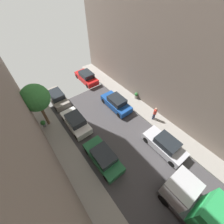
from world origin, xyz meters
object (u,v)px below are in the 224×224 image
at_px(parked_car_right_3, 116,103).
at_px(pedestrian, 155,113).
at_px(parked_car_left_4, 76,122).
at_px(parked_car_right_2, 165,145).
at_px(parked_car_left_3, 103,157).
at_px(parked_car_right_4, 87,77).
at_px(parked_car_left_5, 57,97).
at_px(potted_plant_2, 136,95).
at_px(street_tree_0, 36,98).
at_px(potted_plant_0, 43,123).

bearing_deg(parked_car_right_3, pedestrian, -63.53).
bearing_deg(parked_car_left_4, parked_car_right_2, -55.22).
bearing_deg(parked_car_left_3, parked_car_right_4, 65.55).
relative_size(parked_car_left_3, parked_car_right_2, 1.00).
bearing_deg(parked_car_left_4, parked_car_left_5, 90.00).
bearing_deg(potted_plant_2, parked_car_right_4, 112.30).
relative_size(parked_car_right_3, street_tree_0, 0.81).
bearing_deg(pedestrian, parked_car_left_3, -175.99).
relative_size(parked_car_left_5, potted_plant_2, 5.01).
relative_size(parked_car_left_3, parked_car_left_4, 1.00).
bearing_deg(parked_car_right_3, potted_plant_0, 163.59).
relative_size(parked_car_right_2, street_tree_0, 0.81).
height_order(street_tree_0, potted_plant_2, street_tree_0).
distance_m(parked_car_left_4, potted_plant_0, 3.53).
relative_size(pedestrian, potted_plant_0, 1.99).
distance_m(parked_car_left_4, potted_plant_2, 8.51).
height_order(parked_car_right_2, pedestrian, pedestrian).
relative_size(parked_car_right_3, potted_plant_2, 5.01).
bearing_deg(parked_car_right_3, street_tree_0, 161.81).
xyz_separation_m(parked_car_right_2, potted_plant_2, (3.07, 6.99, -0.11)).
xyz_separation_m(parked_car_right_3, potted_plant_2, (3.07, -0.39, -0.11)).
distance_m(pedestrian, potted_plant_0, 12.36).
xyz_separation_m(parked_car_left_3, parked_car_left_4, (0.00, 5.16, 0.00)).
height_order(parked_car_right_3, potted_plant_2, parked_car_right_3).
xyz_separation_m(parked_car_left_5, parked_car_right_4, (5.40, 1.62, 0.00)).
bearing_deg(parked_car_right_2, parked_car_right_3, 90.00).
relative_size(street_tree_0, potted_plant_2, 6.16).
distance_m(parked_car_right_2, potted_plant_2, 7.64).
height_order(parked_car_right_4, street_tree_0, street_tree_0).
relative_size(pedestrian, street_tree_0, 0.33).
bearing_deg(potted_plant_2, parked_car_right_3, 172.74).
relative_size(parked_car_right_2, pedestrian, 2.44).
height_order(parked_car_right_3, street_tree_0, street_tree_0).
relative_size(parked_car_left_4, potted_plant_0, 4.86).
xyz_separation_m(parked_car_right_3, potted_plant_0, (-8.27, 2.44, -0.06)).
distance_m(parked_car_left_5, potted_plant_0, 4.19).
bearing_deg(street_tree_0, potted_plant_2, -15.19).
distance_m(parked_car_left_4, pedestrian, 8.84).
bearing_deg(potted_plant_0, parked_car_right_3, -16.41).
bearing_deg(street_tree_0, parked_car_right_2, -52.01).
xyz_separation_m(parked_car_right_3, parked_car_right_4, (0.00, 7.10, 0.00)).
height_order(parked_car_left_4, parked_car_left_5, same).
distance_m(parked_car_left_5, potted_plant_2, 10.31).
bearing_deg(parked_car_left_4, parked_car_left_3, -90.00).
bearing_deg(pedestrian, potted_plant_2, 76.04).
xyz_separation_m(street_tree_0, potted_plant_2, (10.83, -2.94, -3.35)).
distance_m(parked_car_left_5, street_tree_0, 4.97).
xyz_separation_m(parked_car_left_4, parked_car_left_5, (0.00, 5.09, 0.00)).
bearing_deg(parked_car_left_4, parked_car_right_4, 51.19).
xyz_separation_m(parked_car_right_2, pedestrian, (2.12, 3.14, 0.35)).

